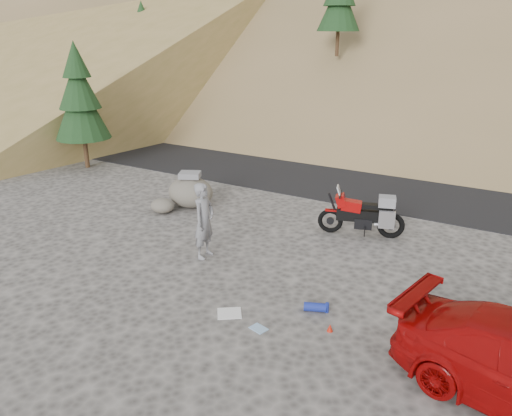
% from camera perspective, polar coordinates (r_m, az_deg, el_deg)
% --- Properties ---
extents(ground, '(140.00, 140.00, 0.00)m').
position_cam_1_polar(ground, '(12.00, 0.71, -7.39)').
color(ground, '#464441').
rests_on(ground, ground).
extents(road, '(120.00, 7.00, 0.05)m').
position_cam_1_polar(road, '(19.78, 13.86, 3.22)').
color(road, black).
rests_on(road, ground).
extents(conifer_verge, '(2.20, 2.20, 5.04)m').
position_cam_1_polar(conifer_verge, '(21.48, -19.53, 11.87)').
color(conifer_verge, '#342313').
rests_on(conifer_verge, ground).
extents(motorcycle, '(2.32, 1.11, 1.42)m').
position_cam_1_polar(motorcycle, '(14.15, 12.38, -0.79)').
color(motorcycle, black).
rests_on(motorcycle, ground).
extents(man, '(0.51, 0.74, 1.95)m').
position_cam_1_polar(man, '(12.88, -5.80, -5.49)').
color(man, gray).
rests_on(man, ground).
extents(boulder, '(1.77, 1.61, 1.16)m').
position_cam_1_polar(boulder, '(16.24, -7.48, 1.86)').
color(boulder, '#514E45').
rests_on(boulder, ground).
extents(small_rock, '(0.79, 0.72, 0.46)m').
position_cam_1_polar(small_rock, '(15.94, -10.64, 0.27)').
color(small_rock, '#514E45').
rests_on(small_rock, ground).
extents(gear_white_cloth, '(0.65, 0.63, 0.02)m').
position_cam_1_polar(gear_white_cloth, '(10.44, -3.06, -11.92)').
color(gear_white_cloth, white).
rests_on(gear_white_cloth, ground).
extents(gear_blue_mat, '(0.50, 0.34, 0.18)m').
position_cam_1_polar(gear_blue_mat, '(10.53, 6.78, -11.18)').
color(gear_blue_mat, navy).
rests_on(gear_blue_mat, ground).
extents(gear_bottle, '(0.10, 0.10, 0.21)m').
position_cam_1_polar(gear_bottle, '(10.52, 8.12, -11.21)').
color(gear_bottle, navy).
rests_on(gear_bottle, ground).
extents(gear_funnel, '(0.13, 0.13, 0.15)m').
position_cam_1_polar(gear_funnel, '(9.96, 8.45, -13.38)').
color(gear_funnel, red).
rests_on(gear_funnel, ground).
extents(gear_blue_cloth, '(0.38, 0.32, 0.01)m').
position_cam_1_polar(gear_blue_cloth, '(9.96, 0.30, -13.61)').
color(gear_blue_cloth, '#8EB6DC').
rests_on(gear_blue_cloth, ground).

